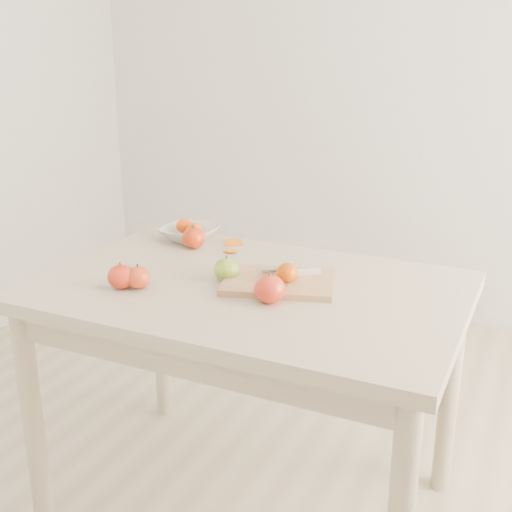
% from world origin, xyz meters
% --- Properties ---
extents(ground, '(3.50, 3.50, 0.00)m').
position_xyz_m(ground, '(0.00, 0.00, 0.00)').
color(ground, '#C6B293').
rests_on(ground, ground).
extents(table, '(1.20, 0.80, 0.75)m').
position_xyz_m(table, '(0.00, 0.00, 0.65)').
color(table, '#C6B495').
rests_on(table, ground).
extents(cutting_board, '(0.36, 0.31, 0.02)m').
position_xyz_m(cutting_board, '(0.08, 0.03, 0.76)').
color(cutting_board, tan).
rests_on(cutting_board, table).
extents(board_tangerine, '(0.06, 0.06, 0.05)m').
position_xyz_m(board_tangerine, '(0.11, 0.02, 0.80)').
color(board_tangerine, '#C85A07').
rests_on(board_tangerine, cutting_board).
extents(fruit_bowl, '(0.19, 0.19, 0.05)m').
position_xyz_m(fruit_bowl, '(-0.38, 0.31, 0.77)').
color(fruit_bowl, silver).
rests_on(fruit_bowl, table).
extents(bowl_tangerine_near, '(0.06, 0.06, 0.05)m').
position_xyz_m(bowl_tangerine_near, '(-0.40, 0.32, 0.80)').
color(bowl_tangerine_near, '#CC3807').
rests_on(bowl_tangerine_near, fruit_bowl).
extents(bowl_tangerine_far, '(0.06, 0.06, 0.05)m').
position_xyz_m(bowl_tangerine_far, '(-0.35, 0.29, 0.79)').
color(bowl_tangerine_far, '#CB5407').
rests_on(bowl_tangerine_far, fruit_bowl).
extents(orange_peel_a, '(0.07, 0.07, 0.01)m').
position_xyz_m(orange_peel_a, '(-0.22, 0.33, 0.75)').
color(orange_peel_a, '#D3660E').
rests_on(orange_peel_a, table).
extents(orange_peel_b, '(0.05, 0.05, 0.01)m').
position_xyz_m(orange_peel_b, '(-0.18, 0.24, 0.75)').
color(orange_peel_b, orange).
rests_on(orange_peel_b, table).
extents(paring_knife, '(0.16, 0.09, 0.01)m').
position_xyz_m(paring_knife, '(0.13, 0.10, 0.78)').
color(paring_knife, white).
rests_on(paring_knife, cutting_board).
extents(apple_green, '(0.07, 0.07, 0.07)m').
position_xyz_m(apple_green, '(-0.07, 0.00, 0.78)').
color(apple_green, '#568B14').
rests_on(apple_green, table).
extents(apple_red_e, '(0.08, 0.08, 0.08)m').
position_xyz_m(apple_red_e, '(0.11, -0.10, 0.79)').
color(apple_red_e, '#A4151A').
rests_on(apple_red_e, table).
extents(apple_red_d, '(0.08, 0.08, 0.07)m').
position_xyz_m(apple_red_d, '(-0.31, -0.18, 0.78)').
color(apple_red_d, '#96060D').
rests_on(apple_red_d, table).
extents(apple_red_c, '(0.07, 0.07, 0.06)m').
position_xyz_m(apple_red_c, '(-0.27, -0.16, 0.78)').
color(apple_red_c, maroon).
rests_on(apple_red_c, table).
extents(apple_red_a, '(0.08, 0.08, 0.07)m').
position_xyz_m(apple_red_a, '(-0.32, 0.23, 0.79)').
color(apple_red_a, '#8D0507').
rests_on(apple_red_a, table).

